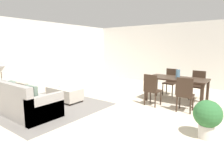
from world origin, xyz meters
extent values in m
plane|color=beige|center=(0.00, 0.00, 0.00)|extent=(10.80, 10.80, 0.00)
cube|color=silver|center=(0.00, 5.00, 1.35)|extent=(9.00, 0.12, 2.70)
cube|color=silver|center=(-4.50, 0.50, 1.35)|extent=(0.12, 11.00, 2.70)
cube|color=slate|center=(-2.20, -0.35, 0.00)|extent=(3.00, 2.80, 0.01)
cube|color=gray|center=(-2.20, -1.02, 0.21)|extent=(2.12, 0.93, 0.42)
cube|color=gray|center=(-2.20, -1.40, 0.64)|extent=(2.12, 0.16, 0.44)
cube|color=gray|center=(-3.19, -1.02, 0.31)|extent=(0.14, 0.93, 0.62)
cube|color=gray|center=(-1.21, -1.02, 0.31)|extent=(0.14, 0.93, 0.62)
cube|color=silver|center=(-2.82, -1.12, 0.62)|extent=(0.40, 0.12, 0.40)
cube|color=slate|center=(-2.41, -1.12, 0.62)|extent=(0.40, 0.14, 0.40)
cube|color=tan|center=(-1.99, -1.12, 0.62)|extent=(0.41, 0.12, 0.41)
cube|color=slate|center=(-1.58, -1.13, 0.61)|extent=(0.39, 0.12, 0.39)
cube|color=#B7AD9E|center=(-2.20, 0.31, 0.24)|extent=(1.16, 0.58, 0.36)
cylinder|color=#332319|center=(-2.73, 0.55, 0.03)|extent=(0.05, 0.05, 0.06)
cylinder|color=#332319|center=(-1.67, 0.55, 0.03)|extent=(0.05, 0.05, 0.06)
cylinder|color=#332319|center=(-2.73, 0.07, 0.03)|extent=(0.05, 0.05, 0.06)
cylinder|color=#332319|center=(-1.67, 0.07, 0.03)|extent=(0.05, 0.05, 0.06)
cube|color=brown|center=(-3.56, -0.92, 0.58)|extent=(0.40, 0.40, 0.03)
cylinder|color=brown|center=(-3.73, -0.75, 0.28)|extent=(0.04, 0.04, 0.57)
cylinder|color=brown|center=(-3.39, -0.75, 0.28)|extent=(0.04, 0.04, 0.57)
cylinder|color=brown|center=(-3.39, -1.09, 0.28)|extent=(0.04, 0.04, 0.57)
cylinder|color=brown|center=(-3.56, -0.92, 0.61)|extent=(0.16, 0.16, 0.02)
cylinder|color=brown|center=(-3.56, -0.92, 0.78)|extent=(0.02, 0.02, 0.32)
cone|color=silver|center=(-3.56, -0.92, 1.03)|extent=(0.26, 0.26, 0.18)
cube|color=#332319|center=(0.65, 2.28, 0.74)|extent=(1.73, 0.85, 0.04)
cube|color=#332319|center=(-0.16, 2.64, 0.36)|extent=(0.07, 0.07, 0.72)
cube|color=#332319|center=(1.46, 2.64, 0.36)|extent=(0.07, 0.07, 0.72)
cube|color=#332319|center=(-0.16, 1.91, 0.36)|extent=(0.07, 0.07, 0.72)
cube|color=#332319|center=(1.46, 1.91, 0.36)|extent=(0.07, 0.07, 0.72)
cube|color=#332319|center=(0.21, 1.58, 0.43)|extent=(0.42, 0.42, 0.04)
cube|color=#332319|center=(0.20, 1.40, 0.69)|extent=(0.40, 0.06, 0.47)
cylinder|color=#332319|center=(0.05, 1.76, 0.21)|extent=(0.04, 0.04, 0.41)
cylinder|color=#332319|center=(0.39, 1.74, 0.21)|extent=(0.04, 0.04, 0.41)
cylinder|color=#332319|center=(0.03, 1.42, 0.21)|extent=(0.04, 0.04, 0.41)
cylinder|color=#332319|center=(0.37, 1.40, 0.21)|extent=(0.04, 0.04, 0.41)
cube|color=#332319|center=(1.11, 1.60, 0.43)|extent=(0.43, 0.43, 0.04)
cube|color=#332319|center=(1.13, 1.42, 0.69)|extent=(0.40, 0.07, 0.47)
cylinder|color=#332319|center=(0.93, 1.76, 0.21)|extent=(0.04, 0.04, 0.41)
cylinder|color=#332319|center=(1.27, 1.79, 0.21)|extent=(0.04, 0.04, 0.41)
cylinder|color=#332319|center=(0.96, 1.42, 0.21)|extent=(0.04, 0.04, 0.41)
cylinder|color=#332319|center=(1.29, 1.45, 0.21)|extent=(0.04, 0.04, 0.41)
cube|color=#332319|center=(0.19, 2.98, 0.43)|extent=(0.41, 0.41, 0.04)
cube|color=#332319|center=(0.19, 3.16, 0.69)|extent=(0.40, 0.05, 0.47)
cylinder|color=#332319|center=(0.35, 2.80, 0.21)|extent=(0.04, 0.04, 0.41)
cylinder|color=#332319|center=(0.01, 2.81, 0.21)|extent=(0.04, 0.04, 0.41)
cylinder|color=#332319|center=(0.36, 3.14, 0.21)|extent=(0.04, 0.04, 0.41)
cylinder|color=#332319|center=(0.02, 3.15, 0.21)|extent=(0.04, 0.04, 0.41)
cube|color=#332319|center=(1.08, 2.95, 0.43)|extent=(0.41, 0.41, 0.04)
cube|color=#332319|center=(1.09, 3.13, 0.69)|extent=(0.40, 0.05, 0.47)
cylinder|color=#332319|center=(1.25, 2.78, 0.21)|extent=(0.04, 0.04, 0.41)
cylinder|color=#332319|center=(0.91, 2.78, 0.21)|extent=(0.04, 0.04, 0.41)
cylinder|color=#332319|center=(1.26, 3.11, 0.21)|extent=(0.04, 0.04, 0.41)
cylinder|color=#332319|center=(0.92, 3.12, 0.21)|extent=(0.04, 0.04, 0.41)
cylinder|color=slate|center=(0.69, 2.23, 0.89)|extent=(0.12, 0.12, 0.26)
cube|color=silver|center=(-2.34, 0.37, 0.44)|extent=(0.27, 0.21, 0.03)
cylinder|color=beige|center=(1.87, 0.32, 0.13)|extent=(0.28, 0.28, 0.26)
sphere|color=#2D6633|center=(1.87, 0.32, 0.48)|extent=(0.51, 0.51, 0.51)
camera|label=1|loc=(2.44, -3.37, 1.70)|focal=30.12mm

